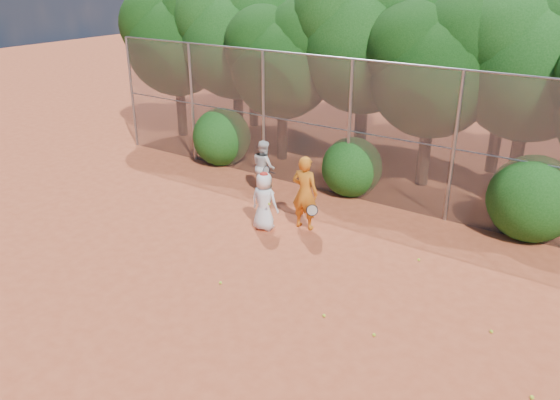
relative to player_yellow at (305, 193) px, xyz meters
The scene contains 23 objects.
ground 3.73m from the player_yellow, 75.52° to the right, with size 80.00×80.00×0.00m, color #AC4626.
fence_back 2.85m from the player_yellow, 72.80° to the left, with size 20.05×0.09×4.03m.
tree_0 10.13m from the player_yellow, 151.92° to the left, with size 4.38×3.81×6.00m.
tree_1 8.50m from the player_yellow, 140.05° to the left, with size 4.64×4.03×6.35m.
tree_2 6.19m from the player_yellow, 129.19° to the left, with size 3.99×3.47×5.47m.
tree_3 6.44m from the player_yellow, 100.96° to the left, with size 4.89×4.26×6.70m.
tree_4 5.70m from the player_yellow, 73.02° to the left, with size 4.19×3.64×5.73m.
tree_5 7.48m from the player_yellow, 54.56° to the left, with size 4.51×3.92×6.17m.
tree_9 10.73m from the player_yellow, 133.72° to the left, with size 4.83×4.20×6.62m.
tree_10 8.64m from the player_yellow, 105.06° to the left, with size 5.15×4.48×7.06m.
tree_11 8.38m from the player_yellow, 67.55° to the left, with size 4.64×4.03×6.35m.
bush_0 5.83m from the player_yellow, 151.07° to the left, with size 2.00×2.00×2.00m, color #114110.
bush_1 2.82m from the player_yellow, 92.05° to the left, with size 1.80×1.80×1.80m, color #114110.
bush_2 5.65m from the player_yellow, 29.92° to the left, with size 2.20×2.20×2.20m, color #114110.
player_yellow is the anchor object (origin of this frame).
player_teen 1.06m from the player_yellow, 141.40° to the right, with size 0.79×0.54×1.57m.
player_white 2.78m from the player_yellow, 147.97° to the left, with size 0.97×0.92×1.59m.
ball_0 4.11m from the player_yellow, 52.61° to the right, with size 0.07×0.07×0.07m, color #BCD627.
ball_1 5.66m from the player_yellow, 19.47° to the right, with size 0.07×0.07×0.07m, color #BCD627.
ball_3 7.10m from the player_yellow, 27.39° to the right, with size 0.07×0.07×0.07m, color #BCD627.
ball_4 3.51m from the player_yellow, 90.29° to the right, with size 0.07×0.07×0.07m, color #BCD627.
ball_5 3.29m from the player_yellow, ahead, with size 0.07×0.07×0.07m, color #BCD627.
ball_6 4.82m from the player_yellow, 42.29° to the right, with size 0.07×0.07×0.07m, color #BCD627.
Camera 1 is at (5.81, -7.52, 6.29)m, focal length 35.00 mm.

